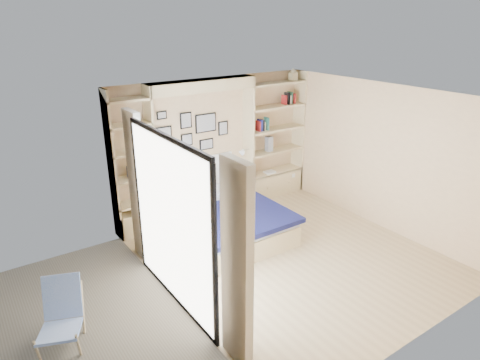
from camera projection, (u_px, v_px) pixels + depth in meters
ground at (289, 255)px, 6.71m from camera, size 4.50×4.50×0.00m
room_shell at (216, 169)px, 7.28m from camera, size 4.50×4.50×4.50m
bed at (226, 220)px, 7.23m from camera, size 1.69×2.16×1.07m
photo_gallery at (191, 130)px, 7.60m from camera, size 1.48×0.02×0.82m
reading_lamps at (206, 159)px, 7.69m from camera, size 1.92×0.12×0.15m
shelf_decor at (264, 117)px, 8.26m from camera, size 3.59×0.23×2.03m
deck at (46, 351)px, 4.80m from camera, size 3.20×4.00×0.05m
deck_chair at (61, 315)px, 4.84m from camera, size 0.68×0.85×0.74m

